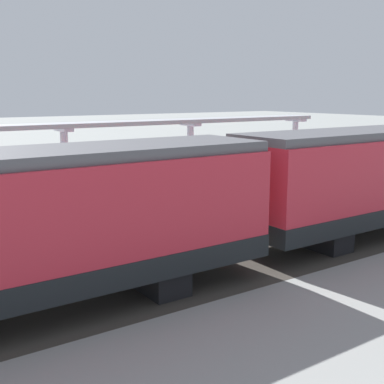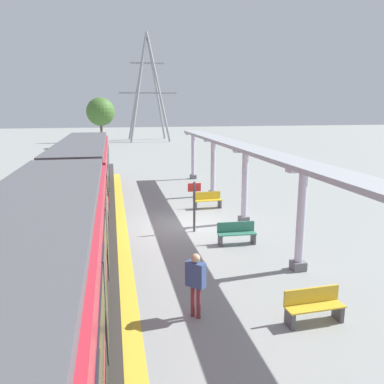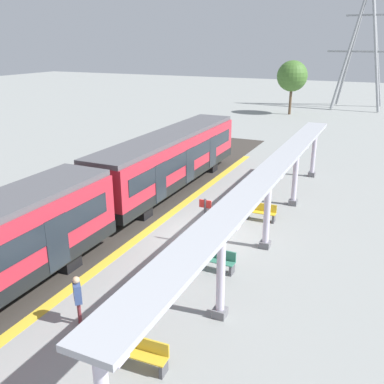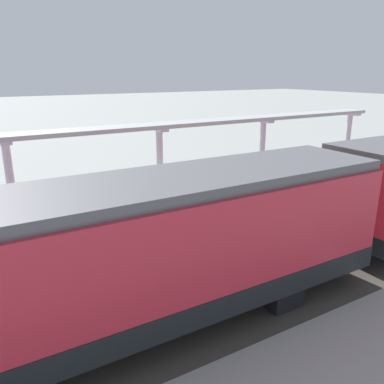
{
  "view_description": "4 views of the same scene",
  "coord_description": "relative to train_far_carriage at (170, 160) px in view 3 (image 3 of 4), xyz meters",
  "views": [
    {
      "loc": [
        -14.83,
        6.37,
        4.59
      ],
      "look_at": [
        -1.15,
        -3.0,
        1.34
      ],
      "focal_mm": 46.98,
      "sensor_mm": 36.0,
      "label": 1
    },
    {
      "loc": [
        -3.18,
        -16.7,
        5.28
      ],
      "look_at": [
        0.54,
        1.46,
        1.23
      ],
      "focal_mm": 36.61,
      "sensor_mm": 36.0,
      "label": 2
    },
    {
      "loc": [
        6.83,
        -16.74,
        8.58
      ],
      "look_at": [
        -1.09,
        0.45,
        1.88
      ],
      "focal_mm": 39.85,
      "sensor_mm": 36.0,
      "label": 3
    },
    {
      "loc": [
        -11.72,
        6.89,
        5.59
      ],
      "look_at": [
        0.47,
        -0.29,
        1.21
      ],
      "focal_mm": 36.63,
      "sensor_mm": 36.0,
      "label": 4
    }
  ],
  "objects": [
    {
      "name": "bench_near_end",
      "position": [
        6.39,
        -2.35,
        -1.39
      ],
      "size": [
        1.51,
        0.48,
        0.86
      ],
      "color": "gold",
      "rests_on": "ground"
    },
    {
      "name": "trackbed",
      "position": [
        -0.01,
        -5.25,
        -1.83
      ],
      "size": [
        3.2,
        41.61,
        0.01
      ],
      "primitive_type": "cube",
      "color": "#38332D",
      "rests_on": "ground"
    },
    {
      "name": "train_far_carriage",
      "position": [
        0.0,
        0.0,
        0.0
      ],
      "size": [
        2.65,
        14.39,
        3.48
      ],
      "color": "#BC2535",
      "rests_on": "ground"
    },
    {
      "name": "tree_left_background",
      "position": [
        0.28,
        31.59,
        2.78
      ],
      "size": [
        3.69,
        3.69,
        6.48
      ],
      "color": "brown",
      "rests_on": "ground"
    },
    {
      "name": "bench_mid_platform",
      "position": [
        6.3,
        -13.83,
        -1.39
      ],
      "size": [
        1.52,
        0.51,
        0.86
      ],
      "color": "gold",
      "rests_on": "ground"
    },
    {
      "name": "canopy_pillar_fourth",
      "position": [
        7.42,
        0.44,
        -0.11
      ],
      "size": [
        1.1,
        0.44,
        3.4
      ],
      "color": "slate",
      "rests_on": "ground"
    },
    {
      "name": "canopy_pillar_third",
      "position": [
        7.42,
        -5.29,
        -0.11
      ],
      "size": [
        1.1,
        0.44,
        3.4
      ],
      "color": "slate",
      "rests_on": "ground"
    },
    {
      "name": "ground_plane",
      "position": [
        4.73,
        -5.25,
        -1.83
      ],
      "size": [
        176.0,
        176.0,
        0.0
      ],
      "primitive_type": "plane",
      "color": "gray"
    },
    {
      "name": "electricity_pylon",
      "position": [
        7.37,
        40.6,
        6.42
      ],
      "size": [
        8.97,
        6.25,
        16.27
      ],
      "color": "#93969B",
      "rests_on": "ground"
    },
    {
      "name": "canopy_pillar_second",
      "position": [
        7.42,
        -10.8,
        -0.11
      ],
      "size": [
        1.1,
        0.44,
        3.4
      ],
      "color": "slate",
      "rests_on": "ground"
    },
    {
      "name": "platform_info_sign",
      "position": [
        4.89,
        -6.13,
        -0.51
      ],
      "size": [
        0.56,
        0.1,
        2.2
      ],
      "color": "#4C4C51",
      "rests_on": "ground"
    },
    {
      "name": "canopy_pillar_fifth",
      "position": [
        7.42,
        6.29,
        -0.11
      ],
      "size": [
        1.1,
        0.44,
        3.4
      ],
      "color": "slate",
      "rests_on": "ground"
    },
    {
      "name": "bench_far_end",
      "position": [
        6.19,
        -7.97,
        -1.39
      ],
      "size": [
        1.51,
        0.49,
        0.86
      ],
      "color": "#367C64",
      "rests_on": "ground"
    },
    {
      "name": "passenger_waiting_near_edge",
      "position": [
        3.47,
        -13.03,
        -0.76
      ],
      "size": [
        0.51,
        0.51,
        1.72
      ],
      "color": "maroon",
      "rests_on": "ground"
    },
    {
      "name": "tactile_edge_strip",
      "position": [
        1.83,
        -5.25,
        -1.83
      ],
      "size": [
        0.47,
        29.61,
        0.01
      ],
      "primitive_type": "cube",
      "color": "gold",
      "rests_on": "ground"
    },
    {
      "name": "canopy_beam",
      "position": [
        7.42,
        -5.36,
        1.64
      ],
      "size": [
        1.2,
        24.1,
        0.16
      ],
      "primitive_type": "cube",
      "color": "#A8AAB2",
      "rests_on": "canopy_pillar_nearest"
    }
  ]
}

